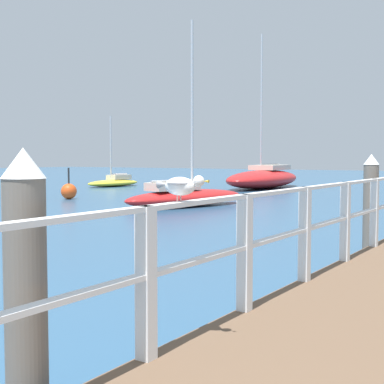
# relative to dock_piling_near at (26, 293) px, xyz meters

# --- Properties ---
(dock_piling_near) EXTENTS (0.29, 0.29, 1.92)m
(dock_piling_near) POSITION_rel_dock_piling_near_xyz_m (0.00, 0.00, 0.00)
(dock_piling_near) COLOR #6B6056
(dock_piling_near) RESTS_ON ground_plane
(dock_piling_far) EXTENTS (0.29, 0.29, 1.92)m
(dock_piling_far) POSITION_rel_dock_piling_near_xyz_m (0.00, 8.22, 0.00)
(dock_piling_far) COLOR #6B6056
(dock_piling_far) RESTS_ON ground_plane
(seagull_foreground) EXTENTS (0.48, 0.18, 0.21)m
(seagull_foreground) POSITION_rel_dock_piling_near_xyz_m (0.39, 1.24, 0.67)
(seagull_foreground) COLOR white
(seagull_foreground) RESTS_ON pier_railing
(boat_0) EXTENTS (1.74, 4.31, 4.48)m
(boat_0) POSITION_rel_dock_piling_near_xyz_m (-20.72, 24.59, -0.68)
(boat_0) COLOR gold
(boat_0) RESTS_ON ground_plane
(boat_2) EXTENTS (2.97, 5.90, 7.03)m
(boat_2) POSITION_rel_dock_piling_near_xyz_m (-8.76, 14.98, -0.57)
(boat_2) COLOR red
(boat_2) RESTS_ON ground_plane
(boat_5) EXTENTS (3.37, 8.77, 9.14)m
(boat_5) POSITION_rel_dock_piling_near_xyz_m (-11.78, 28.06, -0.37)
(boat_5) COLOR red
(boat_5) RESTS_ON ground_plane
(channel_buoy) EXTENTS (0.70, 0.70, 1.40)m
(channel_buoy) POSITION_rel_dock_piling_near_xyz_m (-15.16, 15.19, -0.61)
(channel_buoy) COLOR #E54C19
(channel_buoy) RESTS_ON ground_plane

